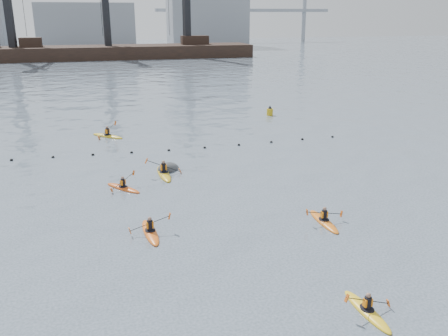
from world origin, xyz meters
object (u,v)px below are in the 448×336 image
at_px(kayaker_0, 150,231).
at_px(nav_buoy, 270,112).
at_px(kayaker_1, 367,310).
at_px(kayaker_5, 108,136).
at_px(mooring_buoy, 169,169).
at_px(kayaker_4, 324,221).
at_px(kayaker_3, 164,173).
at_px(kayaker_2, 123,187).

relative_size(kayaker_0, nav_buoy, 2.60).
distance_m(kayaker_1, kayaker_5, 31.06).
distance_m(kayaker_0, kayaker_1, 11.30).
relative_size(kayaker_0, kayaker_1, 1.10).
relative_size(kayaker_0, mooring_buoy, 1.52).
xyz_separation_m(kayaker_0, mooring_buoy, (2.55, 10.08, -0.10)).
height_order(kayaker_0, nav_buoy, nav_buoy).
distance_m(kayaker_4, nav_buoy, 28.22).
bearing_deg(mooring_buoy, kayaker_4, -59.63).
distance_m(kayaker_0, kayaker_3, 9.27).
relative_size(kayaker_3, kayaker_4, 1.16).
xyz_separation_m(kayaker_3, nav_buoy, (14.30, 17.10, 0.27)).
xyz_separation_m(kayaker_1, kayaker_4, (2.14, 7.74, 0.01)).
height_order(kayaker_0, kayaker_4, kayaker_0).
distance_m(kayaker_3, mooring_buoy, 1.16).
relative_size(kayaker_1, kayaker_2, 1.08).
distance_m(kayaker_0, mooring_buoy, 10.40).
xyz_separation_m(mooring_buoy, nav_buoy, (13.80, 16.06, 0.38)).
height_order(kayaker_1, kayaker_3, kayaker_3).
bearing_deg(nav_buoy, kayaker_0, -122.02).
bearing_deg(kayaker_0, kayaker_1, -55.33).
height_order(kayaker_4, nav_buoy, nav_buoy).
xyz_separation_m(kayaker_4, kayaker_5, (-10.41, 22.20, 0.01)).
distance_m(kayaker_5, nav_buoy, 18.35).
distance_m(kayaker_0, kayaker_4, 9.20).
height_order(kayaker_0, kayaker_1, kayaker_0).
relative_size(kayaker_0, kayaker_5, 1.09).
xyz_separation_m(kayaker_2, mooring_buoy, (3.42, 3.14, -0.09)).
relative_size(kayaker_1, kayaker_5, 0.99).
bearing_deg(kayaker_0, nav_buoy, 54.47).
distance_m(kayaker_2, kayaker_4, 12.85).
height_order(kayaker_4, mooring_buoy, kayaker_4).
relative_size(kayaker_2, kayaker_3, 0.74).
distance_m(kayaker_4, kayaker_5, 24.52).
bearing_deg(mooring_buoy, kayaker_1, -76.84).
xyz_separation_m(kayaker_1, kayaker_2, (-7.86, 15.82, 0.00)).
xyz_separation_m(kayaker_1, kayaker_3, (-4.94, 17.93, 0.02)).
distance_m(kayaker_2, kayaker_3, 3.60).
distance_m(kayaker_1, kayaker_2, 17.67).
relative_size(kayaker_0, kayaker_2, 1.19).
relative_size(kayaker_1, mooring_buoy, 1.38).
relative_size(kayaker_0, kayaker_4, 1.02).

